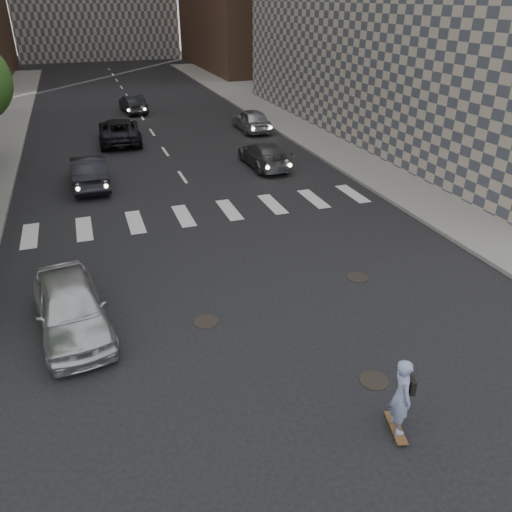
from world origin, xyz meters
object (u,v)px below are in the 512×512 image
Objects in this scene: silver_sedan at (71,308)px; traffic_car_b at (264,155)px; skateboarder at (402,396)px; traffic_car_c at (119,131)px; traffic_car_e at (133,104)px; traffic_car_a at (89,171)px; traffic_car_d at (251,120)px.

traffic_car_b is at bearing 43.75° from silver_sedan.
silver_sedan is 0.98× the size of traffic_car_b.
skateboarder is 0.35× the size of traffic_car_c.
skateboarder is 0.46× the size of traffic_car_e.
silver_sedan is (-6.32, 6.00, -0.23)m from skateboarder.
traffic_car_c is (3.22, 20.03, -0.01)m from silver_sedan.
traffic_car_a is 1.11× the size of traffic_car_e.
skateboarder is 34.93m from traffic_car_e.
traffic_car_a reaches higher than traffic_car_e.
traffic_car_b is 1.03× the size of traffic_car_d.
silver_sedan is 1.00× the size of traffic_car_d.
traffic_car_e is (-4.90, 16.58, 0.03)m from traffic_car_b.
traffic_car_a is 1.02× the size of traffic_car_b.
traffic_car_d reaches higher than traffic_car_e.
skateboarder is at bearing 100.04° from traffic_car_c.
silver_sedan is 23.55m from traffic_car_d.
skateboarder is 18.91m from traffic_car_a.
skateboarder is at bearing -50.64° from silver_sedan.
traffic_car_a is 0.86× the size of traffic_car_c.
traffic_car_a is 8.98m from traffic_car_b.
traffic_car_d is at bearing 121.92° from traffic_car_e.
traffic_car_e is (1.91, 8.88, -0.06)m from traffic_car_c.
traffic_car_a is 8.16m from traffic_car_c.
traffic_car_a reaches higher than traffic_car_b.
traffic_car_c reaches higher than traffic_car_b.
traffic_car_d is (5.68, 26.26, -0.24)m from skateboarder.
traffic_car_b is at bearing 76.00° from traffic_car_d.
skateboarder is at bearing 105.70° from traffic_car_a.
traffic_car_a is (1.06, 12.16, 0.01)m from silver_sedan.
traffic_car_a is 1.05× the size of traffic_car_d.
traffic_car_e is at bearing -73.87° from traffic_car_b.
traffic_car_c is at bearing 71.34° from traffic_car_e.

